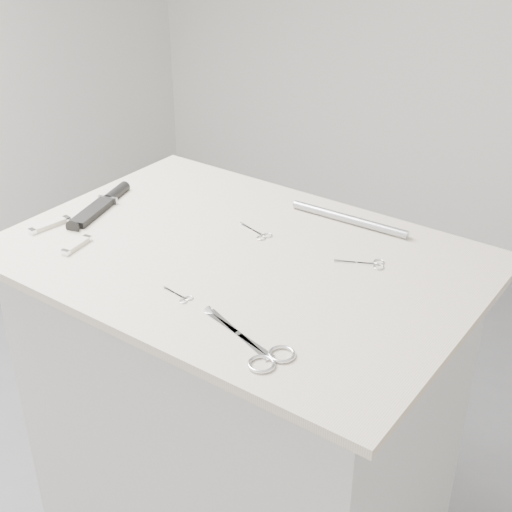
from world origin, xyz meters
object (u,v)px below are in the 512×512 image
Objects in this scene: sheathed_knife at (104,203)px; pocket_knife_b at (77,245)px; large_shears at (259,350)px; embroidery_scissors_b at (258,233)px; metal_rail at (349,219)px; plinth at (242,421)px; tiny_scissors at (180,296)px; pocket_knife_a at (50,225)px; embroidery_scissors_a at (368,264)px.

sheathed_knife is 0.21m from pocket_knife_b.
large_shears reaches higher than embroidery_scissors_b.
metal_rail is at bearing 119.13° from large_shears.
plinth is 12.34× the size of tiny_scissors.
sheathed_knife is (-0.64, 0.25, 0.01)m from large_shears.
plinth is at bearing -63.34° from embroidery_scissors_b.
sheathed_knife is at bearing -179.64° from plinth.
sheathed_knife reaches higher than tiny_scissors.
sheathed_knife is 0.15m from pocket_knife_a.
sheathed_knife is 0.59m from metal_rail.
large_shears is 2.25× the size of embroidery_scissors_b.
metal_rail is (-0.12, 0.52, 0.01)m from large_shears.
plinth is 10.61× the size of pocket_knife_b.
embroidery_scissors_a and embroidery_scissors_b have the same top height.
pocket_knife_b is (0.11, -0.18, -0.00)m from sheathed_knife.
pocket_knife_b is at bearing -166.08° from sheathed_knife.
sheathed_knife is at bearing 175.03° from large_shears.
pocket_knife_a is at bearing -160.28° from plinth.
pocket_knife_a reaches higher than pocket_knife_b.
metal_rail is (-0.13, 0.14, 0.01)m from embroidery_scissors_a.
embroidery_scissors_b is 0.41× the size of sheathed_knife.
pocket_knife_a reaches higher than large_shears.
tiny_scissors is 0.86× the size of pocket_knife_b.
large_shears is at bearing -77.26° from metal_rail.
embroidery_scissors_b is at bearing -54.08° from pocket_knife_b.
pocket_knife_a reaches higher than tiny_scissors.
large_shears is at bearing -117.57° from embroidery_scissors_a.
metal_rail is (0.52, 0.27, 0.00)m from sheathed_knife.
embroidery_scissors_b is 0.30m from tiny_scissors.
large_shears reaches higher than plinth.
embroidery_scissors_a is 1.38× the size of tiny_scissors.
metal_rail is (0.42, 0.45, 0.00)m from pocket_knife_b.
sheathed_knife is (-0.39, -0.10, 0.01)m from embroidery_scissors_b.
pocket_knife_a is 0.68m from metal_rail.
large_shears is 0.54m from pocket_knife_b.
embroidery_scissors_a is (0.24, 0.12, 0.47)m from plinth.
sheathed_knife is at bearing 1.56° from pocket_knife_a.
plinth is 4.24× the size of large_shears.
large_shears is 0.53m from metal_rail.
pocket_knife_b is at bearing -120.44° from embroidery_scissors_b.
plinth is 0.48m from embroidery_scissors_b.
metal_rail reaches higher than embroidery_scissors_a.
pocket_knife_a is at bearing -133.60° from embroidery_scissors_b.
pocket_knife_b is (-0.28, -0.28, 0.00)m from embroidery_scissors_b.
pocket_knife_b is at bearing -176.93° from embroidery_scissors_a.
tiny_scissors is at bearing -151.91° from embroidery_scissors_a.
tiny_scissors reaches higher than plinth.
pocket_knife_b is (-0.55, -0.30, 0.00)m from embroidery_scissors_a.
embroidery_scissors_a is 0.62m from pocket_knife_b.
tiny_scissors is 0.71× the size of pocket_knife_a.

